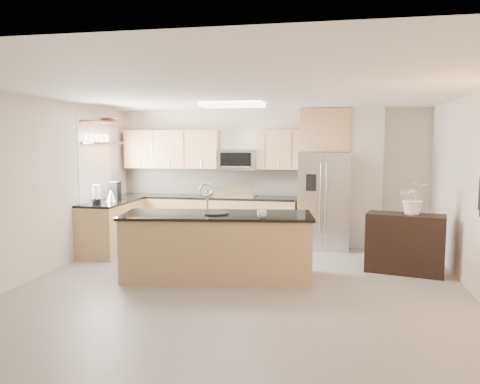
% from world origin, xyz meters
% --- Properties ---
extents(floor, '(6.50, 6.50, 0.00)m').
position_xyz_m(floor, '(0.00, 0.00, 0.00)').
color(floor, gray).
rests_on(floor, ground).
extents(ceiling, '(6.00, 6.50, 0.02)m').
position_xyz_m(ceiling, '(0.00, 0.00, 2.60)').
color(ceiling, white).
rests_on(ceiling, wall_back).
extents(wall_back, '(6.00, 0.02, 2.60)m').
position_xyz_m(wall_back, '(0.00, 3.25, 1.30)').
color(wall_back, beige).
rests_on(wall_back, floor).
extents(wall_front, '(6.00, 0.02, 2.60)m').
position_xyz_m(wall_front, '(0.00, -3.25, 1.30)').
color(wall_front, beige).
rests_on(wall_front, floor).
extents(wall_left, '(0.02, 6.50, 2.60)m').
position_xyz_m(wall_left, '(-3.00, 0.00, 1.30)').
color(wall_left, beige).
rests_on(wall_left, floor).
extents(back_counter, '(3.55, 0.66, 1.44)m').
position_xyz_m(back_counter, '(-1.23, 2.93, 0.47)').
color(back_counter, tan).
rests_on(back_counter, floor).
extents(left_counter, '(0.66, 1.50, 0.92)m').
position_xyz_m(left_counter, '(-2.67, 1.85, 0.46)').
color(left_counter, tan).
rests_on(left_counter, floor).
extents(range, '(0.76, 0.64, 1.14)m').
position_xyz_m(range, '(-0.60, 2.92, 0.47)').
color(range, black).
rests_on(range, floor).
extents(upper_cabinets, '(3.50, 0.33, 0.75)m').
position_xyz_m(upper_cabinets, '(-1.30, 3.09, 1.83)').
color(upper_cabinets, tan).
rests_on(upper_cabinets, wall_back).
extents(microwave, '(0.76, 0.40, 0.40)m').
position_xyz_m(microwave, '(-0.60, 3.04, 1.63)').
color(microwave, '#B8B8BB').
rests_on(microwave, upper_cabinets).
extents(refrigerator, '(0.92, 0.78, 1.78)m').
position_xyz_m(refrigerator, '(1.06, 2.87, 0.89)').
color(refrigerator, '#B8B8BB').
rests_on(refrigerator, floor).
extents(partition_column, '(0.60, 0.30, 2.60)m').
position_xyz_m(partition_column, '(1.82, 3.10, 1.30)').
color(partition_column, beige).
rests_on(partition_column, floor).
extents(window, '(0.04, 1.15, 1.65)m').
position_xyz_m(window, '(-2.98, 1.85, 1.65)').
color(window, white).
rests_on(window, wall_left).
extents(shelf_lower, '(0.30, 1.20, 0.04)m').
position_xyz_m(shelf_lower, '(-2.85, 1.95, 1.95)').
color(shelf_lower, '#9B603E').
rests_on(shelf_lower, wall_left).
extents(shelf_upper, '(0.30, 1.20, 0.04)m').
position_xyz_m(shelf_upper, '(-2.85, 1.95, 2.32)').
color(shelf_upper, '#9B603E').
rests_on(shelf_upper, wall_left).
extents(ceiling_fixture, '(1.00, 0.50, 0.06)m').
position_xyz_m(ceiling_fixture, '(-0.40, 1.60, 2.56)').
color(ceiling_fixture, white).
rests_on(ceiling_fixture, ceiling).
extents(island, '(2.82, 1.33, 1.36)m').
position_xyz_m(island, '(-0.42, 0.60, 0.47)').
color(island, tan).
rests_on(island, floor).
extents(credenza, '(1.20, 0.71, 0.90)m').
position_xyz_m(credenza, '(2.29, 1.37, 0.45)').
color(credenza, black).
rests_on(credenza, floor).
extents(cup, '(0.16, 0.16, 0.10)m').
position_xyz_m(cup, '(0.26, 0.36, 0.99)').
color(cup, white).
rests_on(cup, island).
extents(platter, '(0.48, 0.48, 0.02)m').
position_xyz_m(platter, '(-0.44, 0.57, 0.95)').
color(platter, black).
rests_on(platter, island).
extents(blender, '(0.15, 0.15, 0.34)m').
position_xyz_m(blender, '(-2.67, 1.32, 1.07)').
color(blender, black).
rests_on(blender, left_counter).
extents(kettle, '(0.19, 0.19, 0.24)m').
position_xyz_m(kettle, '(-2.62, 1.76, 1.03)').
color(kettle, '#B8B8BB').
rests_on(kettle, left_counter).
extents(coffee_maker, '(0.19, 0.22, 0.32)m').
position_xyz_m(coffee_maker, '(-2.69, 2.04, 1.07)').
color(coffee_maker, black).
rests_on(coffee_maker, left_counter).
extents(bowl, '(0.44, 0.44, 0.09)m').
position_xyz_m(bowl, '(-2.85, 2.21, 2.38)').
color(bowl, '#B8B8BB').
rests_on(bowl, shelf_upper).
extents(flower_vase, '(0.71, 0.63, 0.73)m').
position_xyz_m(flower_vase, '(2.39, 1.34, 1.26)').
color(flower_vase, white).
rests_on(flower_vase, credenza).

